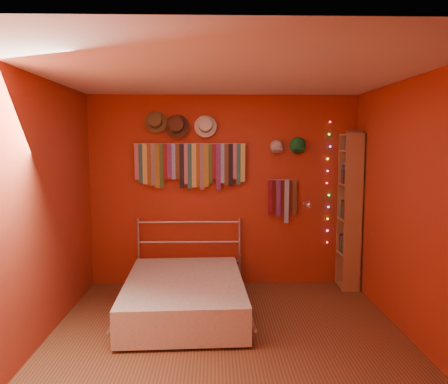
{
  "coord_description": "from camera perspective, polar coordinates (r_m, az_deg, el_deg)",
  "views": [
    {
      "loc": [
        -0.13,
        -3.96,
        1.88
      ],
      "look_at": [
        -0.01,
        0.9,
        1.33
      ],
      "focal_mm": 35.0,
      "sensor_mm": 36.0,
      "label": 1
    }
  ],
  "objects": [
    {
      "name": "fedora_olive",
      "position": [
        5.67,
        -8.96,
        9.11
      ],
      "size": [
        0.28,
        0.15,
        0.28
      ],
      "rotation": [
        1.36,
        0.0,
        0.0
      ],
      "color": "brown",
      "rests_on": "back_wall"
    },
    {
      "name": "small_tie_rack",
      "position": [
        5.76,
        7.67,
        -0.7
      ],
      "size": [
        0.4,
        0.03,
        0.58
      ],
      "color": "silver",
      "rests_on": "back_wall"
    },
    {
      "name": "cap_white",
      "position": [
        5.72,
        6.86,
        5.89
      ],
      "size": [
        0.17,
        0.22,
        0.17
      ],
      "color": "beige",
      "rests_on": "back_wall"
    },
    {
      "name": "ground",
      "position": [
        4.39,
        0.47,
        -18.95
      ],
      "size": [
        3.5,
        3.5,
        0.0
      ],
      "primitive_type": "plane",
      "color": "brown",
      "rests_on": "ground"
    },
    {
      "name": "fedora_brown",
      "position": [
        5.64,
        -6.21,
        8.62
      ],
      "size": [
        0.31,
        0.17,
        0.3
      ],
      "rotation": [
        1.36,
        0.0,
        0.0
      ],
      "color": "#472819",
      "rests_on": "back_wall"
    },
    {
      "name": "left_wall",
      "position": [
        4.33,
        -23.39,
        -2.47
      ],
      "size": [
        0.02,
        3.5,
        2.5
      ],
      "primitive_type": "cube",
      "color": "maroon",
      "rests_on": "ground"
    },
    {
      "name": "fedora_white",
      "position": [
        5.62,
        -2.43,
        8.67
      ],
      "size": [
        0.29,
        0.16,
        0.28
      ],
      "rotation": [
        1.36,
        0.0,
        0.0
      ],
      "color": "silver",
      "rests_on": "back_wall"
    },
    {
      "name": "bookshelf",
      "position": [
        5.84,
        16.49,
        -2.34
      ],
      "size": [
        0.25,
        0.34,
        2.0
      ],
      "color": "#A27C49",
      "rests_on": "ground"
    },
    {
      "name": "right_wall",
      "position": [
        4.43,
        23.77,
        -2.3
      ],
      "size": [
        0.02,
        3.5,
        2.5
      ],
      "primitive_type": "cube",
      "color": "maroon",
      "rests_on": "ground"
    },
    {
      "name": "ceiling",
      "position": [
        4.01,
        0.5,
        15.33
      ],
      "size": [
        3.5,
        3.5,
        0.02
      ],
      "primitive_type": "cube",
      "color": "white",
      "rests_on": "back_wall"
    },
    {
      "name": "bed",
      "position": [
        4.96,
        -5.18,
        -13.23
      ],
      "size": [
        1.43,
        1.9,
        0.9
      ],
      "rotation": [
        0.0,
        0.0,
        0.04
      ],
      "color": "silver",
      "rests_on": "ground"
    },
    {
      "name": "reading_lamp",
      "position": [
        5.64,
        10.95,
        -1.64
      ],
      "size": [
        0.08,
        0.33,
        0.1
      ],
      "color": "silver",
      "rests_on": "back_wall"
    },
    {
      "name": "back_wall",
      "position": [
        5.75,
        -0.07,
        0.13
      ],
      "size": [
        3.5,
        0.02,
        2.5
      ],
      "primitive_type": "cube",
      "color": "maroon",
      "rests_on": "ground"
    },
    {
      "name": "fairy_lights",
      "position": [
        5.89,
        13.46,
        1.14
      ],
      "size": [
        0.06,
        0.02,
        1.61
      ],
      "color": "#FF3333",
      "rests_on": "back_wall"
    },
    {
      "name": "tie_rack",
      "position": [
        5.66,
        -4.44,
        3.74
      ],
      "size": [
        1.45,
        0.03,
        0.6
      ],
      "color": "silver",
      "rests_on": "back_wall"
    },
    {
      "name": "cap_green",
      "position": [
        5.76,
        9.57,
        6.01
      ],
      "size": [
        0.2,
        0.25,
        0.2
      ],
      "color": "#18702E",
      "rests_on": "back_wall"
    }
  ]
}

